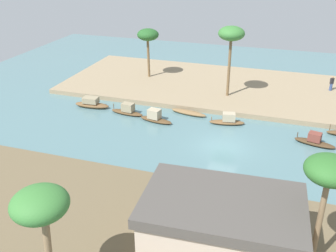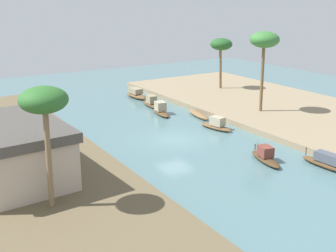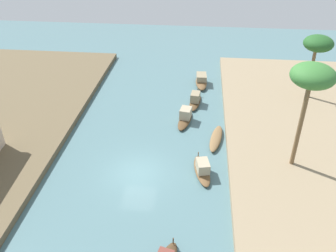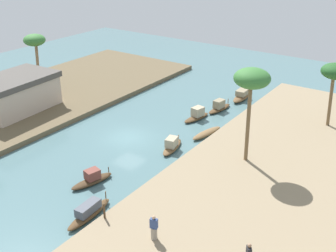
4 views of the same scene
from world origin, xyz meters
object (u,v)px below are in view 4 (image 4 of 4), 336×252
palm_tree_left_far (335,73)px  sampan_open_hull (219,107)px  sampan_downstream_large (197,115)px  person_by_mooring (154,229)px  sampan_with_red_awning (172,145)px  palm_tree_left_near (252,80)px  mooring_post (104,211)px  palm_tree_right_tall (35,41)px  sampan_foreground (207,133)px  riverside_building (15,93)px  sampan_upstream_small (89,212)px  sampan_near_left_bank (242,96)px  sampan_with_tall_canopy (92,179)px

palm_tree_left_far → sampan_open_hull: bearing=98.9°
sampan_downstream_large → person_by_mooring: bearing=-146.6°
sampan_with_red_awning → palm_tree_left_near: palm_tree_left_near is taller
sampan_open_hull → palm_tree_left_near: 13.31m
mooring_post → palm_tree_right_tall: bearing=58.4°
palm_tree_left_near → person_by_mooring: bearing=178.5°
sampan_foreground → sampan_with_red_awning: size_ratio=1.12×
palm_tree_right_tall → riverside_building: 9.32m
person_by_mooring → palm_tree_left_far: (22.55, -3.80, 4.47)m
person_by_mooring → palm_tree_left_near: palm_tree_left_near is taller
person_by_mooring → mooring_post: (-0.23, 3.78, -0.16)m
sampan_foreground → sampan_upstream_small: 15.18m
person_by_mooring → sampan_downstream_large: bearing=100.6°
mooring_post → sampan_foreground: bearing=4.5°
person_by_mooring → palm_tree_left_near: 13.35m
palm_tree_left_near → riverside_building: (-3.88, 23.98, -4.90)m
sampan_foreground → sampan_near_left_bank: bearing=17.6°
sampan_foreground → mooring_post: bearing=-165.6°
sampan_with_tall_canopy → palm_tree_right_tall: bearing=73.3°
sampan_upstream_small → sampan_downstream_large: bearing=4.2°
mooring_post → palm_tree_left_far: bearing=-18.4°
sampan_foreground → sampan_near_left_bank: (10.29, 1.39, 0.21)m
sampan_upstream_small → sampan_open_hull: bearing=0.9°
sampan_open_hull → palm_tree_right_tall: size_ratio=0.62×
sampan_with_red_awning → riverside_building: size_ratio=0.41×
palm_tree_right_tall → sampan_downstream_large: bearing=-83.5°
mooring_post → riverside_building: size_ratio=0.13×
sampan_open_hull → sampan_downstream_large: bearing=173.7°
sampan_upstream_small → sampan_open_hull: (21.13, 1.69, 0.01)m
sampan_foreground → palm_tree_right_tall: palm_tree_right_tall is taller
sampan_near_left_bank → palm_tree_right_tall: size_ratio=0.65×
sampan_near_left_bank → person_by_mooring: bearing=-169.3°
sampan_upstream_small → riverside_building: 20.38m
sampan_near_left_bank → palm_tree_left_far: palm_tree_left_far is taller
sampan_downstream_large → mooring_post: bearing=-157.8°
sampan_foreground → sampan_with_tall_canopy: (-12.09, 2.93, 0.17)m
sampan_foreground → sampan_with_tall_canopy: size_ratio=1.09×
sampan_downstream_large → riverside_building: size_ratio=0.41×
palm_tree_right_tall → palm_tree_left_near: bearing=-96.3°
sampan_with_red_awning → mooring_post: (-10.96, -2.26, 0.66)m
riverside_building → sampan_with_tall_canopy: bearing=-111.5°
sampan_foreground → palm_tree_left_far: palm_tree_left_far is taller
sampan_open_hull → palm_tree_left_near: bearing=-134.4°
sampan_upstream_small → mooring_post: (0.03, -1.39, 0.65)m
person_by_mooring → palm_tree_left_near: (11.93, -0.30, 5.98)m
sampan_with_red_awning → sampan_open_hull: size_ratio=0.95×
sampan_foreground → sampan_downstream_large: bearing=55.2°
sampan_downstream_large → palm_tree_right_tall: size_ratio=0.60×
sampan_downstream_large → sampan_upstream_small: 18.00m
sampan_with_red_awning → palm_tree_left_near: 9.37m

